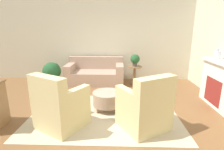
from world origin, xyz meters
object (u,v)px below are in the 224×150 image
at_px(side_table, 135,72).
at_px(potted_plant_floor, 52,72).
at_px(potted_plant_on_side_table, 135,59).
at_px(vase_mantel_near, 217,55).
at_px(armchair_left, 59,107).
at_px(ottoman_table, 107,98).
at_px(couch, 95,74).
at_px(armchair_right, 145,108).

distance_m(side_table, potted_plant_floor, 2.75).
relative_size(potted_plant_on_side_table, potted_plant_floor, 0.53).
bearing_deg(vase_mantel_near, armchair_left, -158.61).
bearing_deg(vase_mantel_near, ottoman_table, -167.21).
bearing_deg(couch, armchair_right, -65.98).
xyz_separation_m(couch, potted_plant_on_side_table, (1.34, -0.13, 0.53)).
xyz_separation_m(armchair_left, side_table, (1.64, 2.73, 0.00)).
bearing_deg(side_table, potted_plant_floor, -177.63).
height_order(armchair_right, ottoman_table, armchair_right).
xyz_separation_m(vase_mantel_near, potted_plant_on_side_table, (-1.84, 1.37, -0.36)).
distance_m(armchair_left, potted_plant_on_side_table, 3.22).
height_order(couch, ottoman_table, couch).
height_order(armchair_left, side_table, armchair_left).
distance_m(couch, vase_mantel_near, 3.62).
height_order(armchair_left, armchair_right, same).
bearing_deg(potted_plant_floor, ottoman_table, -43.64).
relative_size(armchair_left, armchair_right, 1.00).
relative_size(couch, side_table, 3.11).
bearing_deg(vase_mantel_near, potted_plant_on_side_table, 143.41).
xyz_separation_m(armchair_right, vase_mantel_near, (1.90, 1.37, 0.79)).
height_order(ottoman_table, potted_plant_floor, potted_plant_floor).
height_order(side_table, potted_plant_floor, potted_plant_floor).
bearing_deg(vase_mantel_near, armchair_right, -144.37).
distance_m(armchair_right, potted_plant_floor, 3.75).
distance_m(armchair_right, side_table, 2.73).
xyz_separation_m(side_table, vase_mantel_near, (1.84, -1.37, 0.79)).
height_order(side_table, potted_plant_on_side_table, potted_plant_on_side_table).
distance_m(couch, potted_plant_floor, 1.44).
bearing_deg(vase_mantel_near, potted_plant_floor, 164.73).
distance_m(couch, potted_plant_on_side_table, 1.44).
bearing_deg(potted_plant_floor, armchair_left, -67.10).
xyz_separation_m(armchair_right, side_table, (0.06, 2.73, 0.00)).
xyz_separation_m(armchair_left, ottoman_table, (0.84, 0.76, -0.13)).
xyz_separation_m(potted_plant_on_side_table, potted_plant_floor, (-2.75, -0.11, -0.41)).
xyz_separation_m(armchair_right, potted_plant_floor, (-2.69, 2.62, 0.02)).
bearing_deg(ottoman_table, armchair_right, -45.83).
xyz_separation_m(ottoman_table, vase_mantel_near, (2.65, 0.60, 0.92)).
distance_m(armchair_right, ottoman_table, 1.07).
bearing_deg(couch, potted_plant_floor, -170.39).
distance_m(couch, armchair_left, 2.88).
relative_size(armchair_left, ottoman_table, 1.59).
bearing_deg(vase_mantel_near, couch, 154.84).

